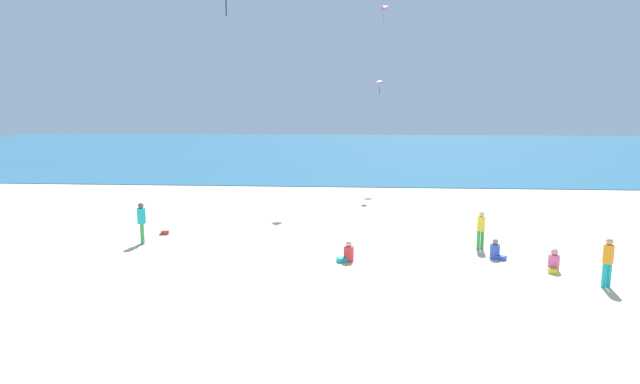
{
  "coord_description": "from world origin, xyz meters",
  "views": [
    {
      "loc": [
        1.05,
        -9.28,
        5.9
      ],
      "look_at": [
        0.0,
        5.86,
        3.36
      ],
      "focal_mm": 30.29,
      "sensor_mm": 36.0,
      "label": 1
    }
  ],
  "objects": [
    {
      "name": "person_2",
      "position": [
        -7.93,
        12.19,
        1.01
      ],
      "size": [
        0.44,
        0.44,
        1.75
      ],
      "rotation": [
        0.0,
        0.0,
        3.47
      ],
      "color": "green",
      "rests_on": "ground_plane"
    },
    {
      "name": "person_1",
      "position": [
        6.35,
        10.98,
        0.28
      ],
      "size": [
        0.67,
        0.65,
        0.77
      ],
      "rotation": [
        0.0,
        0.0,
        5.55
      ],
      "color": "blue",
      "rests_on": "ground_plane"
    },
    {
      "name": "cooler_box",
      "position": [
        -7.61,
        13.96,
        0.11
      ],
      "size": [
        0.48,
        0.58,
        0.22
      ],
      "rotation": [
        0.0,
        0.0,
        5.01
      ],
      "color": "red",
      "rests_on": "ground_plane"
    },
    {
      "name": "kite_purple",
      "position": [
        2.52,
        28.96,
        7.29
      ],
      "size": [
        0.65,
        0.65,
        1.02
      ],
      "rotation": [
        0.0,
        0.0,
        3.92
      ],
      "color": "purple"
    },
    {
      "name": "person_0",
      "position": [
        0.73,
        10.22,
        0.29
      ],
      "size": [
        0.71,
        0.56,
        0.8
      ],
      "rotation": [
        0.0,
        0.0,
        3.56
      ],
      "color": "red",
      "rests_on": "ground_plane"
    },
    {
      "name": "person_3",
      "position": [
        8.0,
        9.55,
        0.3
      ],
      "size": [
        0.55,
        0.72,
        0.81
      ],
      "rotation": [
        0.0,
        0.0,
        4.35
      ],
      "color": "#D8599E",
      "rests_on": "ground_plane"
    },
    {
      "name": "ground_plane",
      "position": [
        0.0,
        10.0,
        0.0
      ],
      "size": [
        120.0,
        120.0,
        0.0
      ],
      "primitive_type": "plane",
      "color": "beige"
    },
    {
      "name": "person_6",
      "position": [
        6.05,
        12.25,
        0.91
      ],
      "size": [
        0.4,
        0.4,
        1.57
      ],
      "rotation": [
        0.0,
        0.0,
        1.91
      ],
      "color": "green",
      "rests_on": "ground_plane"
    },
    {
      "name": "person_4",
      "position": [
        9.08,
        7.93,
        0.94
      ],
      "size": [
        0.41,
        0.41,
        1.63
      ],
      "rotation": [
        0.0,
        0.0,
        1.88
      ],
      "color": "#19ADB2",
      "rests_on": "ground_plane"
    },
    {
      "name": "ocean_water",
      "position": [
        0.0,
        57.86,
        0.03
      ],
      "size": [
        120.0,
        60.0,
        0.05
      ],
      "primitive_type": "cube",
      "color": "#236084",
      "rests_on": "ground_plane"
    },
    {
      "name": "kite_magenta",
      "position": [
        2.74,
        30.73,
        12.48
      ],
      "size": [
        0.57,
        0.69,
        1.54
      ],
      "rotation": [
        0.0,
        0.0,
        4.57
      ],
      "color": "#DB3DA8"
    }
  ]
}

